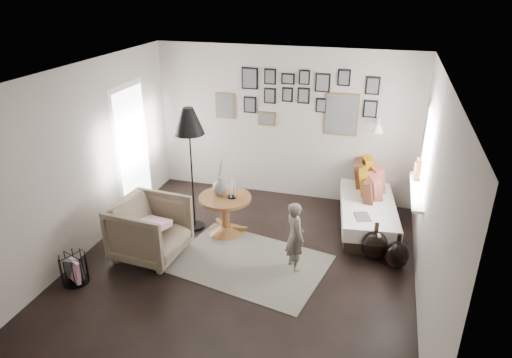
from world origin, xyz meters
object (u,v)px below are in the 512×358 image
(vase, at_px, (220,185))
(demijohn_small, at_px, (397,255))
(daybed, at_px, (368,206))
(demijohn_large, at_px, (374,245))
(magazine_basket, at_px, (74,269))
(child, at_px, (295,236))
(floor_lamp, at_px, (189,126))
(pedestal_table, at_px, (226,216))
(armchair, at_px, (150,229))

(vase, distance_m, demijohn_small, 2.67)
(demijohn_small, bearing_deg, daybed, 112.05)
(daybed, xyz_separation_m, demijohn_large, (0.16, -1.02, -0.08))
(magazine_basket, bearing_deg, child, 22.16)
(floor_lamp, bearing_deg, magazine_basket, -118.05)
(demijohn_large, bearing_deg, floor_lamp, 177.53)
(pedestal_table, distance_m, demijohn_large, 2.22)
(daybed, height_order, demijohn_large, daybed)
(armchair, height_order, demijohn_large, armchair)
(daybed, distance_m, armchair, 3.37)
(vase, bearing_deg, armchair, -128.55)
(demijohn_large, relative_size, demijohn_small, 1.10)
(armchair, distance_m, demijohn_small, 3.38)
(floor_lamp, height_order, child, floor_lamp)
(vase, height_order, magazine_basket, vase)
(floor_lamp, bearing_deg, daybed, 19.27)
(demijohn_large, bearing_deg, pedestal_table, 177.65)
(child, bearing_deg, vase, 23.87)
(vase, relative_size, demijohn_large, 1.01)
(armchair, height_order, demijohn_small, armchair)
(magazine_basket, height_order, child, child)
(pedestal_table, height_order, floor_lamp, floor_lamp)
(demijohn_large, distance_m, child, 1.19)
(vase, distance_m, armchair, 1.20)
(pedestal_table, xyz_separation_m, magazine_basket, (-1.45, -1.70, -0.09))
(demijohn_large, relative_size, child, 0.56)
(vase, height_order, daybed, vase)
(pedestal_table, bearing_deg, magazine_basket, -130.38)
(pedestal_table, height_order, magazine_basket, pedestal_table)
(child, bearing_deg, demijohn_small, -111.59)
(demijohn_large, bearing_deg, magazine_basket, -156.22)
(vase, height_order, demijohn_large, vase)
(armchair, relative_size, magazine_basket, 2.24)
(pedestal_table, bearing_deg, child, -27.80)
(demijohn_small, height_order, child, child)
(armchair, xyz_separation_m, magazine_basket, (-0.66, -0.84, -0.22))
(demijohn_large, distance_m, demijohn_small, 0.33)
(magazine_basket, relative_size, demijohn_small, 0.81)
(floor_lamp, distance_m, demijohn_large, 3.10)
(daybed, xyz_separation_m, armchair, (-2.84, -1.80, 0.12))
(pedestal_table, xyz_separation_m, demijohn_large, (2.21, -0.09, -0.07))
(magazine_basket, relative_size, child, 0.41)
(demijohn_small, bearing_deg, magazine_basket, -159.36)
(daybed, distance_m, floor_lamp, 3.06)
(armchair, distance_m, magazine_basket, 1.09)
(armchair, xyz_separation_m, floor_lamp, (0.26, 0.90, 1.24))
(armchair, bearing_deg, child, -78.52)
(daybed, xyz_separation_m, demijohn_small, (0.46, -1.14, -0.10))
(demijohn_small, bearing_deg, armchair, -168.72)
(vase, xyz_separation_m, demijohn_large, (2.29, -0.11, -0.57))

